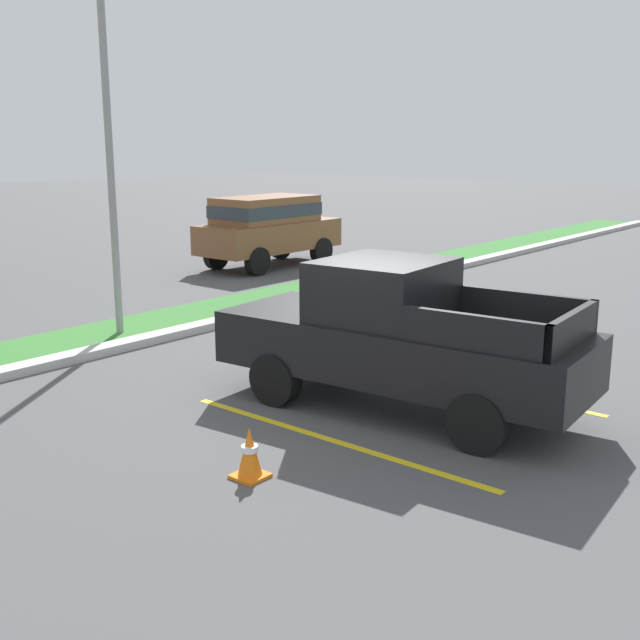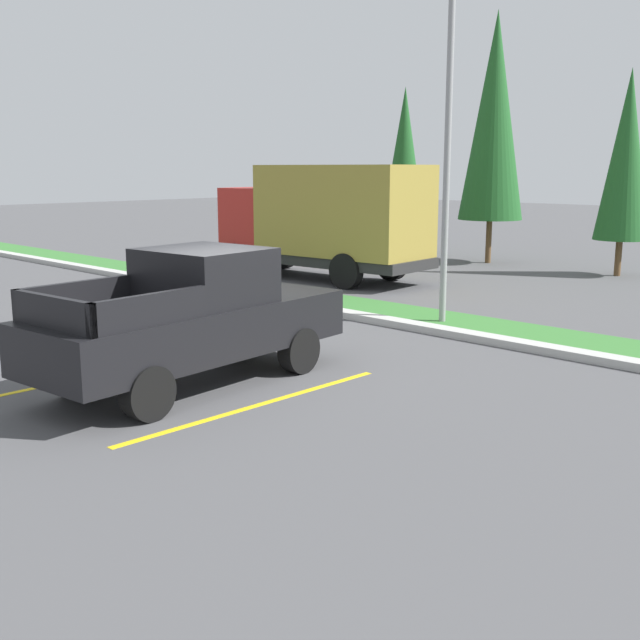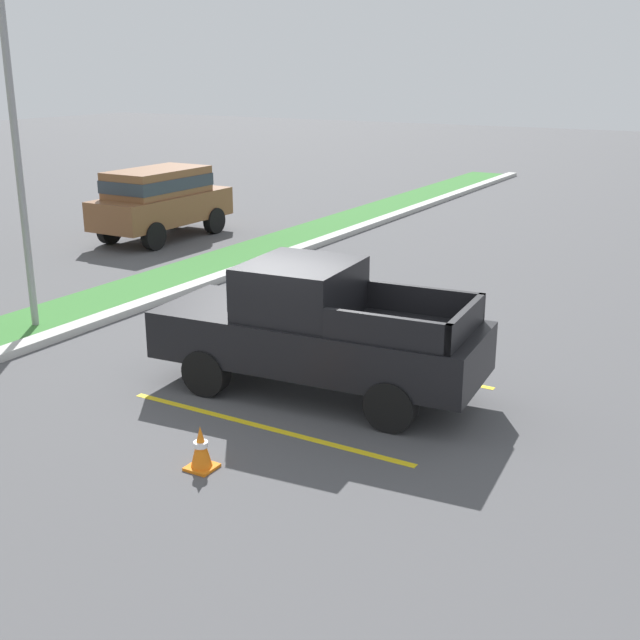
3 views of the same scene
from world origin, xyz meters
name	(u,v)px [view 2 (image 2 of 3)]	position (x,y,z in m)	size (l,w,h in m)	color
ground_plane	(225,375)	(0.00, 0.00, 0.00)	(120.00, 120.00, 0.00)	#4C4C4F
parking_line_near	(138,366)	(-1.49, -0.69, 0.00)	(0.12, 4.80, 0.01)	yellow
parking_line_far	(259,405)	(1.61, -0.69, 0.00)	(0.12, 4.80, 0.01)	yellow
curb_strip	(412,326)	(0.00, 5.00, 0.07)	(56.00, 0.40, 0.15)	#B2B2AD
grass_median	(443,320)	(0.00, 6.10, 0.03)	(56.00, 1.80, 0.06)	#387533
pickup_truck_main	(194,318)	(0.06, -0.64, 1.04)	(2.35, 5.37, 2.10)	black
cargo_truck_distant	(326,218)	(-6.35, 9.04, 1.85)	(6.94, 2.86, 3.40)	black
street_light	(444,129)	(0.12, 5.75, 4.10)	(0.24, 1.49, 7.09)	gray
cypress_tree_leftmost	(404,157)	(-9.12, 16.34, 3.74)	(1.65, 1.65, 6.35)	brown
cypress_tree_left_inner	(494,117)	(-5.01, 16.00, 5.03)	(2.22, 2.22, 8.54)	brown
cypress_tree_center	(626,155)	(-0.30, 15.91, 3.69)	(1.63, 1.63, 6.27)	brown
traffic_cone	(92,337)	(-2.95, -0.71, 0.29)	(0.36, 0.36, 0.60)	orange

